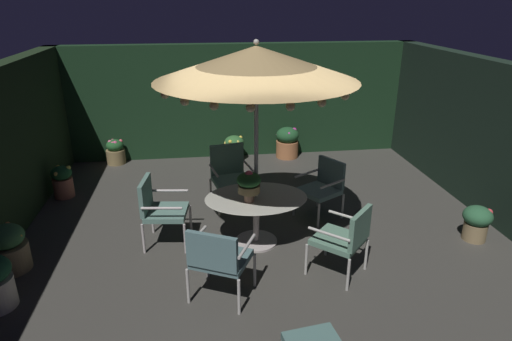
{
  "coord_description": "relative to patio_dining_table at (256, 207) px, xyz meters",
  "views": [
    {
      "loc": [
        -0.87,
        -5.58,
        3.31
      ],
      "look_at": [
        -0.13,
        -0.08,
        1.1
      ],
      "focal_mm": 30.9,
      "sensor_mm": 36.0,
      "label": 1
    }
  ],
  "objects": [
    {
      "name": "patio_chair_south",
      "position": [
        -0.27,
        1.34,
        0.01
      ],
      "size": [
        0.73,
        0.71,
        1.01
      ],
      "color": "#BAB0A3",
      "rests_on": "ground_plane"
    },
    {
      "name": "potted_plant_right_near",
      "position": [
        -3.15,
        1.99,
        -0.26
      ],
      "size": [
        0.35,
        0.35,
        0.57
      ],
      "color": "#AB634D",
      "rests_on": "ground_plane"
    },
    {
      "name": "patio_chair_north",
      "position": [
        -1.35,
        0.17,
        0.02
      ],
      "size": [
        0.67,
        0.67,
        0.98
      ],
      "color": "#B7AEAC",
      "rests_on": "ground_plane"
    },
    {
      "name": "potted_plant_back_center",
      "position": [
        -0.01,
        3.43,
        -0.26
      ],
      "size": [
        0.43,
        0.42,
        0.55
      ],
      "color": "#AA6A47",
      "rests_on": "ground_plane"
    },
    {
      "name": "centerpiece_planter",
      "position": [
        -0.11,
        -0.12,
        0.43
      ],
      "size": [
        0.33,
        0.33,
        0.44
      ],
      "color": "#8C6651",
      "rests_on": "patio_dining_table"
    },
    {
      "name": "patio_chair_northeast",
      "position": [
        -0.6,
        -1.21,
        0.02
      ],
      "size": [
        0.83,
        0.8,
        0.95
      ],
      "color": "#B4B0AB",
      "rests_on": "ground_plane"
    },
    {
      "name": "potted_plant_back_right",
      "position": [
        3.16,
        -0.34,
        -0.26
      ],
      "size": [
        0.41,
        0.41,
        0.52
      ],
      "color": "olive",
      "rests_on": "ground_plane"
    },
    {
      "name": "potted_plant_right_far",
      "position": [
        -3.22,
        -0.26,
        -0.24
      ],
      "size": [
        0.47,
        0.47,
        0.64
      ],
      "color": "#7F6C4D",
      "rests_on": "ground_plane"
    },
    {
      "name": "patio_chair_southeast",
      "position": [
        1.16,
        0.69,
        -0.01
      ],
      "size": [
        0.79,
        0.79,
        0.92
      ],
      "color": "#B6B4AC",
      "rests_on": "ground_plane"
    },
    {
      "name": "ground_plane",
      "position": [
        0.13,
        0.1,
        -0.56
      ],
      "size": [
        7.69,
        7.87,
        0.02
      ],
      "primitive_type": "cube",
      "color": "#3C3A35"
    },
    {
      "name": "potted_plant_left_far",
      "position": [
        -2.51,
        3.58,
        -0.29
      ],
      "size": [
        0.39,
        0.39,
        0.53
      ],
      "color": "olive",
      "rests_on": "ground_plane"
    },
    {
      "name": "hedge_backdrop_right",
      "position": [
        3.82,
        0.1,
        0.65
      ],
      "size": [
        0.3,
        7.87,
        2.4
      ],
      "primitive_type": "cube",
      "color": "black",
      "rests_on": "ground_plane"
    },
    {
      "name": "patio_umbrella",
      "position": [
        -0.0,
        -0.0,
        1.98
      ],
      "size": [
        2.58,
        2.58,
        2.82
      ],
      "color": "#B7B4AB",
      "rests_on": "ground_plane"
    },
    {
      "name": "hedge_backdrop_rear",
      "position": [
        0.13,
        3.89,
        0.65
      ],
      "size": [
        7.69,
        0.3,
        2.4
      ],
      "primitive_type": "cube",
      "color": "black",
      "rests_on": "ground_plane"
    },
    {
      "name": "patio_dining_table",
      "position": [
        0.0,
        0.0,
        0.0
      ],
      "size": [
        1.43,
        1.08,
        0.72
      ],
      "color": "#BAADA9",
      "rests_on": "ground_plane"
    },
    {
      "name": "patio_chair_east",
      "position": [
        0.99,
        -0.93,
        -0.0
      ],
      "size": [
        0.83,
        0.83,
        0.94
      ],
      "color": "#B5B2AB",
      "rests_on": "ground_plane"
    },
    {
      "name": "potted_plant_left_near",
      "position": [
        1.16,
        3.5,
        -0.21
      ],
      "size": [
        0.49,
        0.49,
        0.67
      ],
      "color": "#AC693F",
      "rests_on": "ground_plane"
    }
  ]
}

